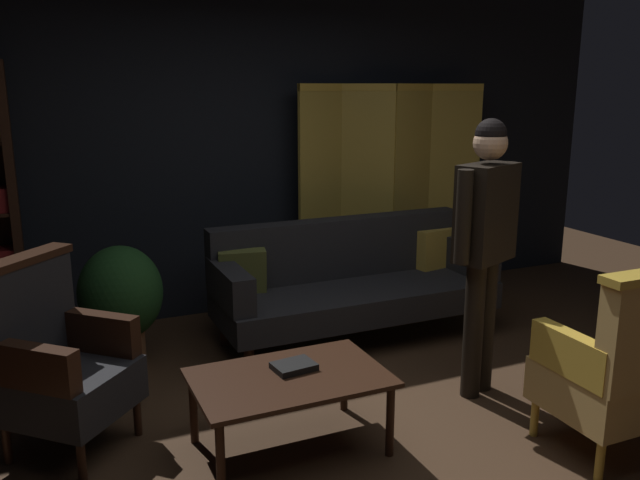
# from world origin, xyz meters

# --- Properties ---
(ground_plane) EXTENTS (10.00, 10.00, 0.00)m
(ground_plane) POSITION_xyz_m (0.00, 0.00, 0.00)
(ground_plane) COLOR #3D2819
(back_wall) EXTENTS (7.20, 0.10, 2.80)m
(back_wall) POSITION_xyz_m (0.00, 2.45, 1.40)
(back_wall) COLOR black
(back_wall) RESTS_ON ground_plane
(folding_screen) EXTENTS (1.73, 0.28, 1.90)m
(folding_screen) POSITION_xyz_m (1.27, 2.16, 0.99)
(folding_screen) COLOR #B29338
(folding_screen) RESTS_ON ground_plane
(velvet_couch) EXTENTS (2.12, 0.78, 0.88)m
(velvet_couch) POSITION_xyz_m (0.55, 1.45, 0.45)
(velvet_couch) COLOR black
(velvet_couch) RESTS_ON ground_plane
(coffee_table) EXTENTS (1.00, 0.64, 0.42)m
(coffee_table) POSITION_xyz_m (-0.47, 0.13, 0.37)
(coffee_table) COLOR black
(coffee_table) RESTS_ON ground_plane
(armchair_gilt_accent) EXTENTS (0.60, 0.58, 1.04)m
(armchair_gilt_accent) POSITION_xyz_m (1.03, -0.59, 0.49)
(armchair_gilt_accent) COLOR gold
(armchair_gilt_accent) RESTS_ON ground_plane
(armchair_wing_left) EXTENTS (0.82, 0.82, 1.04)m
(armchair_wing_left) POSITION_xyz_m (-1.56, 0.64, 0.49)
(armchair_wing_left) COLOR black
(armchair_wing_left) RESTS_ON ground_plane
(standing_figure) EXTENTS (0.55, 0.35, 1.70)m
(standing_figure) POSITION_xyz_m (0.84, 0.27, 1.03)
(standing_figure) COLOR black
(standing_figure) RESTS_ON ground_plane
(potted_plant) EXTENTS (0.56, 0.56, 0.85)m
(potted_plant) POSITION_xyz_m (-1.13, 1.56, 0.49)
(potted_plant) COLOR brown
(potted_plant) RESTS_ON ground_plane
(book_black_cloth) EXTENTS (0.23, 0.18, 0.03)m
(book_black_cloth) POSITION_xyz_m (-0.42, 0.19, 0.44)
(book_black_cloth) COLOR black
(book_black_cloth) RESTS_ON coffee_table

